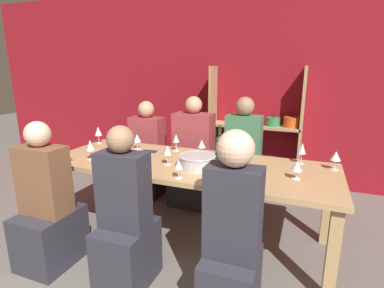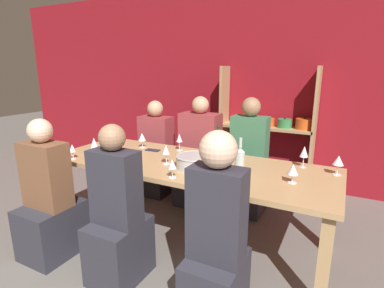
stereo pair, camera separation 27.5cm
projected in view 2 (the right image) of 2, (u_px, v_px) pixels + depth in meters
The scene contains 25 objects.
wall_back_red at pixel (249, 85), 4.14m from camera, with size 8.80×0.06×2.70m.
shelf_unit at pixel (266, 145), 4.01m from camera, with size 1.23×0.30×1.61m.
dining_table at pixel (187, 171), 2.73m from camera, with size 2.58×0.94×0.75m.
mixing_bowl at pixel (194, 161), 2.56m from camera, with size 0.32×0.32×0.11m.
wine_bottle_green at pixel (240, 160), 2.38m from camera, with size 0.08×0.08×0.30m.
wine_bottle_dark at pixel (218, 150), 2.60m from camera, with size 0.07×0.07×0.35m.
wine_glass_red_a at pixel (166, 150), 2.64m from camera, with size 0.07×0.07×0.18m.
wine_glass_empty_a at pixel (203, 144), 2.86m from camera, with size 0.07×0.07×0.16m.
wine_glass_empty_b at pixel (94, 143), 2.86m from camera, with size 0.08×0.08×0.19m.
wine_glass_white_a at pixel (115, 137), 3.13m from camera, with size 0.07×0.07×0.18m.
wine_glass_white_b at pixel (304, 152), 2.55m from camera, with size 0.07×0.07×0.19m.
wine_glass_empty_c at pixel (142, 137), 3.19m from camera, with size 0.08×0.08×0.16m.
wine_glass_red_b at pixel (338, 161), 2.37m from camera, with size 0.08×0.08×0.16m.
wine_glass_empty_d at pixel (172, 165), 2.31m from camera, with size 0.07×0.07×0.15m.
wine_glass_red_c at pixel (72, 149), 2.80m from camera, with size 0.06×0.06×0.14m.
wine_glass_empty_e at pixel (107, 130), 3.48m from camera, with size 0.08×0.08×0.19m.
wine_glass_red_d at pixel (179, 139), 3.08m from camera, with size 0.07×0.07×0.18m.
wine_glass_empty_f at pixel (293, 170), 2.20m from camera, with size 0.08×0.08×0.15m.
cell_phone at pixel (153, 150), 3.09m from camera, with size 0.16×0.08×0.01m.
person_near_a at pixel (118, 224), 2.24m from camera, with size 0.36×0.44×1.21m.
person_far_a at pixel (200, 165), 3.58m from camera, with size 0.46×0.57×1.28m.
person_near_b at pixel (50, 207), 2.54m from camera, with size 0.39×0.49×1.20m.
person_far_b at pixel (248, 170), 3.34m from camera, with size 0.39×0.49×1.29m.
person_near_c at pixel (216, 248), 1.89m from camera, with size 0.34×0.43×1.24m.
person_far_c at pixel (157, 159), 3.88m from camera, with size 0.41×0.51×1.19m.
Camera 2 is at (1.23, -0.27, 1.58)m, focal length 28.00 mm.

